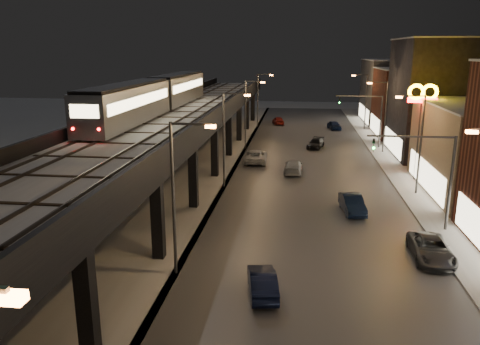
{
  "coord_description": "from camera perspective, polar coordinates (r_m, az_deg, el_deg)",
  "views": [
    {
      "loc": [
        6.15,
        -11.4,
        12.73
      ],
      "look_at": [
        2.48,
        17.88,
        5.0
      ],
      "focal_mm": 35.0,
      "sensor_mm": 36.0,
      "label": 1
    }
  ],
  "objects": [
    {
      "name": "road_surface",
      "position": [
        48.13,
        8.5,
        -0.79
      ],
      "size": [
        17.0,
        120.0,
        0.06
      ],
      "primitive_type": "cube",
      "color": "#46474D",
      "rests_on": "ground"
    },
    {
      "name": "sidewalk_right",
      "position": [
        49.42,
        20.16,
        -1.09
      ],
      "size": [
        4.0,
        120.0,
        0.14
      ],
      "primitive_type": "cube",
      "color": "#9FA1A8",
      "rests_on": "ground"
    },
    {
      "name": "under_viaduct_pavement",
      "position": [
        49.62,
        -7.28,
        -0.28
      ],
      "size": [
        11.0,
        120.0,
        0.06
      ],
      "primitive_type": "cube",
      "color": "#9FA1A8",
      "rests_on": "ground"
    },
    {
      "name": "elevated_viaduct",
      "position": [
        45.48,
        -8.48,
        5.52
      ],
      "size": [
        9.0,
        100.0,
        6.3
      ],
      "color": "black",
      "rests_on": "ground"
    },
    {
      "name": "viaduct_trackbed",
      "position": [
        45.49,
        -8.49,
        6.5
      ],
      "size": [
        8.4,
        100.0,
        0.32
      ],
      "color": "#B2B7C1",
      "rests_on": "elevated_viaduct"
    },
    {
      "name": "viaduct_parapet_streetside",
      "position": [
        44.49,
        -3.04,
        7.06
      ],
      "size": [
        0.3,
        100.0,
        1.1
      ],
      "primitive_type": "cube",
      "color": "black",
      "rests_on": "elevated_viaduct"
    },
    {
      "name": "viaduct_parapet_far",
      "position": [
        46.8,
        -13.67,
        7.05
      ],
      "size": [
        0.3,
        100.0,
        1.1
      ],
      "primitive_type": "cube",
      "color": "black",
      "rests_on": "elevated_viaduct"
    },
    {
      "name": "building_d",
      "position": [
        62.28,
        24.02,
        8.22
      ],
      "size": [
        12.2,
        13.2,
        14.16
      ],
      "color": "black",
      "rests_on": "ground"
    },
    {
      "name": "building_e",
      "position": [
        75.93,
        20.9,
        7.94
      ],
      "size": [
        12.2,
        12.2,
        10.16
      ],
      "color": "#54251A",
      "rests_on": "ground"
    },
    {
      "name": "building_f",
      "position": [
        89.49,
        18.88,
        9.32
      ],
      "size": [
        12.2,
        16.2,
        11.16
      ],
      "color": "#39393B",
      "rests_on": "ground"
    },
    {
      "name": "streetlight_left_1",
      "position": [
        26.36,
        -7.61,
        -1.97
      ],
      "size": [
        2.57,
        0.28,
        9.0
      ],
      "color": "#38383A",
      "rests_on": "ground"
    },
    {
      "name": "streetlight_left_2",
      "position": [
        43.56,
        -1.65,
        4.76
      ],
      "size": [
        2.57,
        0.28,
        9.0
      ],
      "color": "#38383A",
      "rests_on": "ground"
    },
    {
      "name": "streetlight_right_2",
      "position": [
        44.34,
        20.88,
        3.98
      ],
      "size": [
        2.56,
        0.28,
        9.0
      ],
      "color": "#38383A",
      "rests_on": "ground"
    },
    {
      "name": "streetlight_left_3",
      "position": [
        61.22,
        0.93,
        7.64
      ],
      "size": [
        2.57,
        0.28,
        9.0
      ],
      "color": "#38383A",
      "rests_on": "ground"
    },
    {
      "name": "streetlight_right_3",
      "position": [
        61.78,
        17.08,
        7.07
      ],
      "size": [
        2.56,
        0.28,
        9.0
      ],
      "color": "#38383A",
      "rests_on": "ground"
    },
    {
      "name": "streetlight_left_4",
      "position": [
        79.03,
        2.37,
        9.22
      ],
      "size": [
        2.57,
        0.28,
        9.0
      ],
      "color": "#38383A",
      "rests_on": "ground"
    },
    {
      "name": "streetlight_right_4",
      "position": [
        79.47,
        14.94,
        8.78
      ],
      "size": [
        2.56,
        0.28,
        9.0
      ],
      "color": "#38383A",
      "rests_on": "ground"
    },
    {
      "name": "traffic_light_rig_a",
      "position": [
        35.74,
        22.65,
        0.21
      ],
      "size": [
        6.1,
        0.34,
        7.0
      ],
      "color": "#38383A",
      "rests_on": "ground"
    },
    {
      "name": "traffic_light_rig_b",
      "position": [
        64.66,
        15.81,
        6.81
      ],
      "size": [
        6.1,
        0.34,
        7.0
      ],
      "color": "#38383A",
      "rests_on": "ground"
    },
    {
      "name": "subway_train",
      "position": [
        50.04,
        -10.04,
        9.37
      ],
      "size": [
        2.82,
        34.27,
        3.37
      ],
      "color": "gray",
      "rests_on": "viaduct_trackbed"
    },
    {
      "name": "car_near_white",
      "position": [
        25.74,
        2.75,
        -13.29
      ],
      "size": [
        2.07,
        4.23,
        1.33
      ],
      "primitive_type": "imported",
      "rotation": [
        0.0,
        0.0,
        3.31
      ],
      "color": "black",
      "rests_on": "ground"
    },
    {
      "name": "car_mid_silver",
      "position": [
        54.47,
        1.92,
        1.96
      ],
      "size": [
        2.76,
        5.5,
        1.49
      ],
      "primitive_type": "imported",
      "rotation": [
        0.0,
        0.0,
        3.2
      ],
      "color": "#B9BAC2",
      "rests_on": "ground"
    },
    {
      "name": "car_mid_dark",
      "position": [
        50.07,
        6.53,
        0.65
      ],
      "size": [
        2.1,
        4.74,
        1.35
      ],
      "primitive_type": "imported",
      "rotation": [
        0.0,
        0.0,
        3.1
      ],
      "color": "#8B939D",
      "rests_on": "ground"
    },
    {
      "name": "car_far_white",
      "position": [
        83.16,
        4.67,
        6.31
      ],
      "size": [
        2.45,
        4.34,
        1.39
      ],
      "primitive_type": "imported",
      "rotation": [
        0.0,
        0.0,
        3.35
      ],
      "color": "maroon",
      "rests_on": "ground"
    },
    {
      "name": "car_onc_silver",
      "position": [
        38.76,
        13.52,
        -3.81
      ],
      "size": [
        1.99,
        4.47,
        1.43
      ],
      "primitive_type": "imported",
      "rotation": [
        0.0,
        0.0,
        0.11
      ],
      "color": "black",
      "rests_on": "ground"
    },
    {
      "name": "car_onc_dark",
      "position": [
        31.85,
        22.26,
        -8.71
      ],
      "size": [
        2.38,
        4.96,
        1.36
      ],
      "primitive_type": "imported",
      "rotation": [
        0.0,
        0.0,
        -0.02
      ],
      "color": "#393C42",
      "rests_on": "ground"
    },
    {
      "name": "car_onc_white",
      "position": [
        63.27,
        9.21,
        3.45
      ],
      "size": [
        2.72,
        4.57,
        1.24
      ],
      "primitive_type": "imported",
      "rotation": [
        0.0,
        0.0,
        -0.24
      ],
      "color": "black",
      "rests_on": "ground"
    },
    {
      "name": "car_onc_red",
      "position": [
        79.11,
        11.41,
        5.63
      ],
      "size": [
        2.43,
        4.28,
        1.37
      ],
      "primitive_type": "imported",
      "rotation": [
        0.0,
        0.0,
        0.21
      ],
      "color": "#0C1737",
      "rests_on": "ground"
    },
    {
      "name": "sign_mcdonalds",
      "position": [
        49.02,
        21.3,
        7.87
      ],
      "size": [
        2.85,
        0.44,
        9.62
      ],
      "color": "#38383A",
      "rests_on": "ground"
    }
  ]
}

